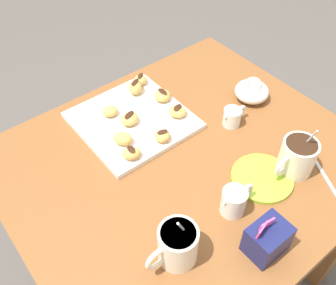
{
  "coord_description": "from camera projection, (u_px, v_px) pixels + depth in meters",
  "views": [
    {
      "loc": [
        0.46,
        0.5,
        1.49
      ],
      "look_at": [
        0.01,
        -0.06,
        0.72
      ],
      "focal_mm": 40.83,
      "sensor_mm": 36.0,
      "label": 1
    }
  ],
  "objects": [
    {
      "name": "ground_plane",
      "position": [
        180.0,
        271.0,
        1.55
      ],
      "size": [
        8.0,
        8.0,
        0.0
      ],
      "primitive_type": "plane",
      "color": "#514C47"
    },
    {
      "name": "dining_table",
      "position": [
        184.0,
        187.0,
        1.14
      ],
      "size": [
        0.94,
        0.82,
        0.7
      ],
      "color": "brown",
      "rests_on": "ground_plane"
    },
    {
      "name": "pastry_plate_square",
      "position": [
        133.0,
        120.0,
        1.13
      ],
      "size": [
        0.31,
        0.31,
        0.02
      ],
      "primitive_type": "cube",
      "color": "white",
      "rests_on": "dining_table"
    },
    {
      "name": "coffee_mug_cream_left",
      "position": [
        297.0,
        156.0,
        0.98
      ],
      "size": [
        0.13,
        0.09,
        0.15
      ],
      "color": "silver",
      "rests_on": "dining_table"
    },
    {
      "name": "coffee_mug_cream_right",
      "position": [
        177.0,
        244.0,
        0.81
      ],
      "size": [
        0.13,
        0.09,
        0.15
      ],
      "color": "silver",
      "rests_on": "dining_table"
    },
    {
      "name": "cream_pitcher_white",
      "position": [
        234.0,
        200.0,
        0.9
      ],
      "size": [
        0.1,
        0.06,
        0.07
      ],
      "color": "white",
      "rests_on": "dining_table"
    },
    {
      "name": "sugar_caddy",
      "position": [
        267.0,
        239.0,
        0.83
      ],
      "size": [
        0.09,
        0.07,
        0.11
      ],
      "color": "#191E51",
      "rests_on": "dining_table"
    },
    {
      "name": "ice_cream_bowl",
      "position": [
        252.0,
        90.0,
        1.19
      ],
      "size": [
        0.11,
        0.11,
        0.08
      ],
      "color": "white",
      "rests_on": "dining_table"
    },
    {
      "name": "chocolate_sauce_pitcher",
      "position": [
        232.0,
        116.0,
        1.11
      ],
      "size": [
        0.09,
        0.05,
        0.06
      ],
      "color": "white",
      "rests_on": "dining_table"
    },
    {
      "name": "saucer_lime_left",
      "position": [
        262.0,
        178.0,
        0.99
      ],
      "size": [
        0.16,
        0.16,
        0.01
      ],
      "primitive_type": "cylinder",
      "color": "#9EC633",
      "rests_on": "dining_table"
    },
    {
      "name": "loose_spoon_near_saucer",
      "position": [
        334.0,
        191.0,
        0.96
      ],
      "size": [
        0.09,
        0.15,
        0.01
      ],
      "color": "silver",
      "rests_on": "dining_table"
    },
    {
      "name": "beignet_0",
      "position": [
        135.0,
        87.0,
        1.19
      ],
      "size": [
        0.07,
        0.07,
        0.04
      ],
      "primitive_type": "ellipsoid",
      "rotation": [
        0.0,
        0.0,
        0.82
      ],
      "color": "#DBA351",
      "rests_on": "pastry_plate_square"
    },
    {
      "name": "chocolate_drizzle_0",
      "position": [
        135.0,
        82.0,
        1.18
      ],
      "size": [
        0.04,
        0.03,
        0.0
      ],
      "primitive_type": "ellipsoid",
      "rotation": [
        0.0,
        0.0,
        0.45
      ],
      "color": "#381E11",
      "rests_on": "beignet_0"
    },
    {
      "name": "beignet_1",
      "position": [
        123.0,
        139.0,
        1.05
      ],
      "size": [
        0.07,
        0.07,
        0.03
      ],
      "primitive_type": "ellipsoid",
      "rotation": [
        0.0,
        0.0,
        3.73
      ],
      "color": "#DBA351",
      "rests_on": "pastry_plate_square"
    },
    {
      "name": "beignet_2",
      "position": [
        130.0,
        119.0,
        1.1
      ],
      "size": [
        0.06,
        0.06,
        0.03
      ],
      "primitive_type": "ellipsoid",
      "rotation": [
        0.0,
        0.0,
        0.22
      ],
      "color": "#DBA351",
      "rests_on": "pastry_plate_square"
    },
    {
      "name": "chocolate_drizzle_2",
      "position": [
        129.0,
        115.0,
        1.09
      ],
      "size": [
        0.04,
        0.03,
        0.0
      ],
      "primitive_type": "ellipsoid",
      "rotation": [
        0.0,
        0.0,
        0.36
      ],
      "color": "#381E11",
      "rests_on": "beignet_2"
    },
    {
      "name": "beignet_3",
      "position": [
        162.0,
        96.0,
        1.17
      ],
      "size": [
        0.06,
        0.06,
        0.03
      ],
      "primitive_type": "ellipsoid",
      "rotation": [
        0.0,
        0.0,
        1.28
      ],
      "color": "#DBA351",
      "rests_on": "pastry_plate_square"
    },
    {
      "name": "chocolate_drizzle_3",
      "position": [
        162.0,
        91.0,
        1.16
      ],
      "size": [
        0.02,
        0.04,
        0.0
      ],
      "primitive_type": "ellipsoid",
      "rotation": [
        0.0,
        0.0,
        1.6
      ],
      "color": "#381E11",
      "rests_on": "beignet_3"
    },
    {
      "name": "beignet_4",
      "position": [
        110.0,
        111.0,
        1.13
      ],
      "size": [
        0.06,
        0.06,
        0.03
      ],
      "primitive_type": "ellipsoid",
      "rotation": [
        0.0,
        0.0,
        4.37
      ],
      "color": "#DBA351",
      "rests_on": "pastry_plate_square"
    },
    {
      "name": "beignet_5",
      "position": [
        131.0,
        153.0,
        1.01
      ],
      "size": [
        0.06,
        0.06,
        0.03
      ],
      "primitive_type": "ellipsoid",
      "rotation": [
        0.0,
        0.0,
        4.21
      ],
      "color": "#DBA351",
      "rests_on": "pastry_plate_square"
    },
    {
      "name": "chocolate_drizzle_5",
      "position": [
        131.0,
        149.0,
        1.0
      ],
      "size": [
        0.02,
        0.03,
        0.0
      ],
      "primitive_type": "ellipsoid",
      "rotation": [
        0.0,
        0.0,
        4.62
      ],
      "color": "#381E11",
      "rests_on": "beignet_5"
    },
    {
      "name": "beignet_6",
      "position": [
        141.0,
        80.0,
        1.23
      ],
      "size": [
        0.06,
        0.06,
        0.03
      ],
      "primitive_type": "ellipsoid",
      "rotation": [
        0.0,
        0.0,
        0.46
      ],
      "color": "#DBA351",
      "rests_on": "pastry_plate_square"
    },
    {
      "name": "chocolate_drizzle_6",
      "position": [
        140.0,
        76.0,
        1.21
      ],
      "size": [
        0.03,
        0.03,
        0.0
      ],
      "primitive_type": "ellipsoid",
      "rotation": [
        0.0,
        0.0,
        0.56
      ],
      "color": "#381E11",
      "rests_on": "beignet_6"
    },
    {
      "name": "beignet_7",
      "position": [
        162.0,
        136.0,
        1.06
      ],
      "size": [
        0.05,
        0.05,
        0.03
      ],
      "primitive_type": "ellipsoid",
      "rotation": [
        0.0,
        0.0,
        0.16
      ],
      "color": "#DBA351",
      "rests_on": "pastry_plate_square"
    },
    {
      "name": "chocolate_drizzle_7",
      "position": [
        162.0,
        132.0,
        1.04
      ],
      "size": [
        0.03,
        0.02,
        0.0
      ],
      "primitive_type": "ellipsoid",
      "rotation": [
        0.0,
        0.0,
        -0.22
      ],
      "color": "#381E11",
      "rests_on": "beignet_7"
    },
    {
      "name": "beignet_8",
      "position": [
        177.0,
        111.0,
        1.13
      ],
      "size": [
        0.07,
        0.07,
        0.03
      ],
      "primitive_type": "ellipsoid",
      "rotation": [
        0.0,
        0.0,
        0.63
      ],
      "color": "#DBA351",
      "rests_on": "pastry_plate_square"
    },
    {
      "name": "chocolate_drizzle_8",
      "position": [
        178.0,
        107.0,
        1.11
      ],
      "size": [
        0.04,
        0.03,
        0.0
      ],
      "primitive_type": "ellipsoid",
      "rotation": [
        0.0,
        0.0,
        0.34
      ],
      "color": "#381E11",
      "rests_on": "beignet_8"
    }
  ]
}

